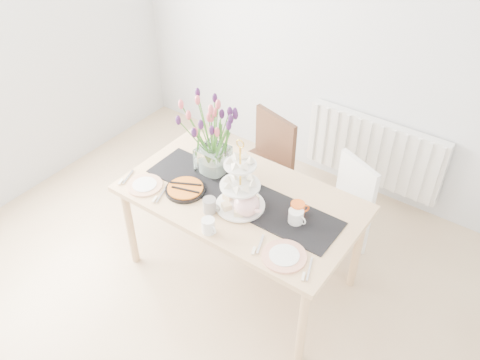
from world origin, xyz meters
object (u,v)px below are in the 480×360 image
Objects in this scene: plate_left at (145,185)px; mug_orange at (297,210)px; radiator at (373,151)px; chair_white at (344,201)px; tart_tin at (185,189)px; chair_brown at (264,159)px; dining_table at (241,205)px; tulip_vase at (212,124)px; mug_white at (208,226)px; cake_stand at (240,191)px; mug_grey at (209,205)px; cream_jug at (296,217)px; plate_right at (284,256)px; teapot at (247,204)px.

mug_orange is at bearing 18.88° from plate_left.
radiator is 1.99m from plate_left.
tart_tin is (-0.80, -0.86, 0.32)m from chair_white.
chair_brown is 0.74m from chair_white.
dining_table is 0.58m from tulip_vase.
chair_brown is at bearing 119.45° from mug_white.
tulip_vase reaches higher than cake_stand.
mug_grey is at bearing 160.58° from mug_orange.
tulip_vase is at bearing -176.63° from cream_jug.
radiator is 0.75× the size of dining_table.
cake_stand is at bearing -101.86° from radiator.
radiator is at bearing 94.91° from plate_right.
radiator is 12.42× the size of cream_jug.
cream_jug is (-0.04, -0.69, 0.35)m from chair_white.
mug_grey is 0.94× the size of mug_orange.
mug_white is 0.64m from plate_left.
plate_left is at bearing -119.65° from radiator.
chair_brown reaches higher than tart_tin.
cream_jug is at bearing -68.71° from chair_white.
chair_white is at bearing 42.82° from plate_left.
chair_white is at bearing 34.64° from mug_orange.
cream_jug is 0.39× the size of plate_left.
teapot is at bearing -145.89° from cream_jug.
cream_jug is at bearing 108.51° from plate_right.
tart_tin is at bearing -157.82° from teapot.
cake_stand reaches higher than cream_jug.
mug_white is (0.37, -0.21, 0.03)m from tart_tin.
tulip_vase is 0.70m from mug_white.
chair_white reaches higher than plate_right.
cake_stand is (0.33, -0.80, 0.37)m from chair_brown.
tulip_vase reaches higher than plate_left.
cream_jug reaches higher than plate_right.
plate_left is 1.12m from plate_right.
tart_tin is (-0.76, -0.17, -0.03)m from cream_jug.
tart_tin is at bearing -167.77° from cake_stand.
cream_jug is at bearing 37.36° from teapot.
radiator is 1.60m from teapot.
mug_white is at bearing -58.83° from chair_brown.
mug_grey is 0.38× the size of plate_right.
plate_right is at bearing -59.13° from cream_jug.
plate_left is at bearing 180.00° from plate_right.
tulip_vase is (-0.78, -0.57, 0.70)m from chair_white.
tulip_vase is (-0.04, -0.59, 0.63)m from chair_brown.
mug_grey is at bearing -62.65° from chair_brown.
radiator is 4.42× the size of tart_tin.
tulip_vase reaches higher than chair_white.
mug_grey is 0.18m from mug_white.
mug_grey is at bearing -95.78° from chair_white.
mug_orange is (0.72, -0.06, -0.34)m from tulip_vase.
teapot is 0.43m from plate_right.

